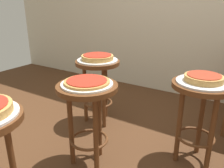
# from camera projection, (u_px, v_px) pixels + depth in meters

# --- Properties ---
(ground_plane) EXTENTS (6.00, 6.00, 0.00)m
(ground_plane) POSITION_uv_depth(u_px,v_px,m) (126.00, 167.00, 1.67)
(ground_plane) COLOR #4C2D19
(stool_middle) EXTENTS (0.41, 0.41, 0.62)m
(stool_middle) POSITION_uv_depth(u_px,v_px,m) (88.00, 106.00, 1.56)
(stool_middle) COLOR #5B3319
(stool_middle) RESTS_ON ground_plane
(serving_plate_middle) EXTENTS (0.34, 0.34, 0.01)m
(serving_plate_middle) POSITION_uv_depth(u_px,v_px,m) (87.00, 84.00, 1.50)
(serving_plate_middle) COLOR white
(serving_plate_middle) RESTS_ON stool_middle
(pizza_middle) EXTENTS (0.30, 0.30, 0.02)m
(pizza_middle) POSITION_uv_depth(u_px,v_px,m) (87.00, 82.00, 1.50)
(pizza_middle) COLOR #B78442
(pizza_middle) RESTS_ON serving_plate_middle
(stool_leftside) EXTENTS (0.41, 0.41, 0.62)m
(stool_leftside) POSITION_uv_depth(u_px,v_px,m) (200.00, 104.00, 1.59)
(stool_leftside) COLOR #5B3319
(stool_leftside) RESTS_ON ground_plane
(serving_plate_leftside) EXTENTS (0.36, 0.36, 0.01)m
(serving_plate_leftside) POSITION_uv_depth(u_px,v_px,m) (203.00, 82.00, 1.54)
(serving_plate_leftside) COLOR silver
(serving_plate_leftside) RESTS_ON stool_leftside
(pizza_leftside) EXTENTS (0.25, 0.25, 0.05)m
(pizza_leftside) POSITION_uv_depth(u_px,v_px,m) (204.00, 78.00, 1.53)
(pizza_leftside) COLOR tan
(pizza_leftside) RESTS_ON serving_plate_leftside
(stool_rear) EXTENTS (0.41, 0.41, 0.62)m
(stool_rear) POSITION_uv_depth(u_px,v_px,m) (98.00, 77.00, 2.16)
(stool_rear) COLOR #5B3319
(stool_rear) RESTS_ON ground_plane
(serving_plate_rear) EXTENTS (0.37, 0.37, 0.01)m
(serving_plate_rear) POSITION_uv_depth(u_px,v_px,m) (97.00, 60.00, 2.11)
(serving_plate_rear) COLOR silver
(serving_plate_rear) RESTS_ON stool_rear
(pizza_rear) EXTENTS (0.29, 0.29, 0.05)m
(pizza_rear) POSITION_uv_depth(u_px,v_px,m) (97.00, 57.00, 2.10)
(pizza_rear) COLOR tan
(pizza_rear) RESTS_ON serving_plate_rear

